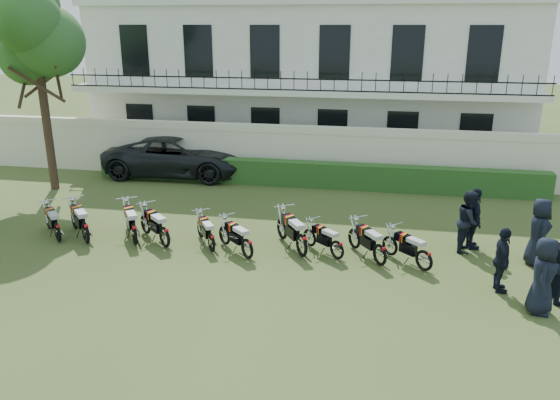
{
  "coord_description": "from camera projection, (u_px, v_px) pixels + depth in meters",
  "views": [
    {
      "loc": [
        3.67,
        -13.75,
        6.27
      ],
      "look_at": [
        0.66,
        2.12,
        1.02
      ],
      "focal_mm": 35.0,
      "sensor_mm": 36.0,
      "label": 1
    }
  ],
  "objects": [
    {
      "name": "ground",
      "position": [
        243.0,
        256.0,
        15.43
      ],
      "size": [
        100.0,
        100.0,
        0.0
      ],
      "primitive_type": "plane",
      "color": "#37451B",
      "rests_on": "ground"
    },
    {
      "name": "perimeter_wall",
      "position": [
        291.0,
        152.0,
        22.54
      ],
      "size": [
        30.0,
        0.35,
        2.3
      ],
      "color": "beige",
      "rests_on": "ground"
    },
    {
      "name": "hedge",
      "position": [
        312.0,
        174.0,
        21.83
      ],
      "size": [
        18.0,
        0.6,
        1.0
      ],
      "primitive_type": "cube",
      "color": "#184318",
      "rests_on": "ground"
    },
    {
      "name": "building",
      "position": [
        311.0,
        77.0,
        27.33
      ],
      "size": [
        20.4,
        9.6,
        7.4
      ],
      "color": "white",
      "rests_on": "ground"
    },
    {
      "name": "tree_west_near",
      "position": [
        36.0,
        34.0,
        19.87
      ],
      "size": [
        3.4,
        3.2,
        7.9
      ],
      "color": "#473323",
      "rests_on": "ground"
    },
    {
      "name": "motorcycle_0",
      "position": [
        57.0,
        228.0,
        16.22
      ],
      "size": [
        1.35,
        1.39,
        1.01
      ],
      "rotation": [
        0.0,
        0.0,
        0.77
      ],
      "color": "black",
      "rests_on": "ground"
    },
    {
      "name": "motorcycle_1",
      "position": [
        85.0,
        228.0,
        16.08
      ],
      "size": [
        1.49,
        1.57,
        1.13
      ],
      "rotation": [
        0.0,
        0.0,
        0.75
      ],
      "color": "black",
      "rests_on": "ground"
    },
    {
      "name": "motorcycle_2",
      "position": [
        134.0,
        229.0,
        15.99
      ],
      "size": [
        1.19,
        1.75,
        1.1
      ],
      "rotation": [
        0.0,
        0.0,
        0.58
      ],
      "color": "black",
      "rests_on": "ground"
    },
    {
      "name": "motorcycle_3",
      "position": [
        164.0,
        232.0,
        15.8
      ],
      "size": [
        1.52,
        1.41,
        1.08
      ],
      "rotation": [
        0.0,
        0.0,
        0.83
      ],
      "color": "black",
      "rests_on": "ground"
    },
    {
      "name": "motorcycle_4",
      "position": [
        211.0,
        238.0,
        15.51
      ],
      "size": [
        1.04,
        1.5,
        0.95
      ],
      "rotation": [
        0.0,
        0.0,
        0.59
      ],
      "color": "black",
      "rests_on": "ground"
    },
    {
      "name": "motorcycle_5",
      "position": [
        247.0,
        244.0,
        15.06
      ],
      "size": [
        1.38,
        1.31,
        0.99
      ],
      "rotation": [
        0.0,
        0.0,
        0.81
      ],
      "color": "black",
      "rests_on": "ground"
    },
    {
      "name": "motorcycle_6",
      "position": [
        302.0,
        240.0,
        15.16
      ],
      "size": [
        1.22,
        1.79,
        1.13
      ],
      "rotation": [
        0.0,
        0.0,
        0.58
      ],
      "color": "black",
      "rests_on": "ground"
    },
    {
      "name": "motorcycle_7",
      "position": [
        337.0,
        245.0,
        15.04
      ],
      "size": [
        1.32,
        1.18,
        0.92
      ],
      "rotation": [
        0.0,
        0.0,
        0.85
      ],
      "color": "black",
      "rests_on": "ground"
    },
    {
      "name": "motorcycle_8",
      "position": [
        380.0,
        250.0,
        14.62
      ],
      "size": [
        1.16,
        1.6,
        1.03
      ],
      "rotation": [
        0.0,
        0.0,
        0.61
      ],
      "color": "black",
      "rests_on": "ground"
    },
    {
      "name": "motorcycle_9",
      "position": [
        424.0,
        256.0,
        14.32
      ],
      "size": [
        1.35,
        1.31,
        0.98
      ],
      "rotation": [
        0.0,
        0.0,
        0.8
      ],
      "color": "black",
      "rests_on": "ground"
    },
    {
      "name": "suv",
      "position": [
        178.0,
        156.0,
        23.31
      ],
      "size": [
        6.18,
        3.02,
        1.69
      ],
      "primitive_type": "imported",
      "rotation": [
        0.0,
        0.0,
        1.61
      ],
      "color": "black",
      "rests_on": "ground"
    },
    {
      "name": "officer_0",
      "position": [
        543.0,
        276.0,
        12.15
      ],
      "size": [
        0.79,
        1.01,
        1.81
      ],
      "primitive_type": "imported",
      "rotation": [
        0.0,
        0.0,
        1.29
      ],
      "color": "black",
      "rests_on": "ground"
    },
    {
      "name": "officer_2",
      "position": [
        502.0,
        260.0,
        13.14
      ],
      "size": [
        0.43,
        0.98,
        1.65
      ],
      "primitive_type": "imported",
      "rotation": [
        0.0,
        0.0,
        1.6
      ],
      "color": "black",
      "rests_on": "ground"
    },
    {
      "name": "officer_3",
      "position": [
        539.0,
        232.0,
        14.62
      ],
      "size": [
        0.66,
        0.95,
        1.87
      ],
      "primitive_type": "imported",
      "rotation": [
        0.0,
        0.0,
        1.65
      ],
      "color": "black",
      "rests_on": "ground"
    },
    {
      "name": "officer_4",
      "position": [
        469.0,
        221.0,
        15.51
      ],
      "size": [
        0.86,
        1.01,
        1.8
      ],
      "primitive_type": "imported",
      "rotation": [
        0.0,
        0.0,
        1.34
      ],
      "color": "black",
      "rests_on": "ground"
    },
    {
      "name": "officer_5",
      "position": [
        474.0,
        219.0,
        15.68
      ],
      "size": [
        0.57,
        1.11,
        1.82
      ],
      "primitive_type": "imported",
      "rotation": [
        0.0,
        0.0,
        1.7
      ],
      "color": "black",
      "rests_on": "ground"
    }
  ]
}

